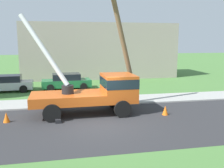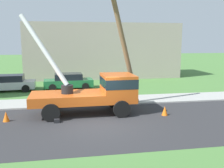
# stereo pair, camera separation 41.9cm
# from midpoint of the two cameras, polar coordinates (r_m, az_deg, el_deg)

# --- Properties ---
(ground_plane) EXTENTS (120.00, 120.00, 0.00)m
(ground_plane) POSITION_cam_midpoint_polar(r_m,az_deg,el_deg) (25.24, -7.04, -0.36)
(ground_plane) COLOR #477538
(road_asphalt) EXTENTS (80.00, 7.48, 0.01)m
(road_asphalt) POSITION_cam_midpoint_polar(r_m,az_deg,el_deg) (13.63, -3.17, -9.02)
(road_asphalt) COLOR #2B2B2D
(road_asphalt) RESTS_ON ground
(sidewalk_strip) EXTENTS (80.00, 2.66, 0.10)m
(sidewalk_strip) POSITION_cam_midpoint_polar(r_m,az_deg,el_deg) (18.46, -5.41, -3.89)
(sidewalk_strip) COLOR #9E9E99
(sidewalk_strip) RESTS_ON ground
(utility_truck) EXTENTS (6.81, 3.21, 5.98)m
(utility_truck) POSITION_cam_midpoint_polar(r_m,az_deg,el_deg) (15.37, -4.06, -1.46)
(utility_truck) COLOR #C65119
(utility_truck) RESTS_ON ground
(leaning_utility_pole) EXTENTS (3.10, 1.61, 8.71)m
(leaning_utility_pole) POSITION_cam_midpoint_polar(r_m,az_deg,el_deg) (16.83, 1.64, 10.01)
(leaning_utility_pole) COLOR brown
(leaning_utility_pole) RESTS_ON ground
(traffic_cone_ahead) EXTENTS (0.36, 0.36, 0.56)m
(traffic_cone_ahead) POSITION_cam_midpoint_polar(r_m,az_deg,el_deg) (15.46, 11.15, -5.85)
(traffic_cone_ahead) COLOR orange
(traffic_cone_ahead) RESTS_ON ground
(traffic_cone_behind) EXTENTS (0.36, 0.36, 0.56)m
(traffic_cone_behind) POSITION_cam_midpoint_polar(r_m,az_deg,el_deg) (15.06, -23.45, -6.91)
(traffic_cone_behind) COLOR orange
(traffic_cone_behind) RESTS_ON ground
(parked_sedan_silver) EXTENTS (4.48, 2.16, 1.42)m
(parked_sedan_silver) POSITION_cam_midpoint_polar(r_m,az_deg,el_deg) (23.94, -23.14, 0.11)
(parked_sedan_silver) COLOR #B7B7BF
(parked_sedan_silver) RESTS_ON ground
(parked_sedan_green) EXTENTS (4.49, 2.17, 1.42)m
(parked_sedan_green) POSITION_cam_midpoint_polar(r_m,az_deg,el_deg) (23.59, -10.72, 0.60)
(parked_sedan_green) COLOR #1E6638
(parked_sedan_green) RESTS_ON ground
(lowrise_building_backdrop) EXTENTS (18.00, 6.00, 6.40)m
(lowrise_building_backdrop) POSITION_cam_midpoint_polar(r_m,az_deg,el_deg) (31.46, -3.32, 7.55)
(lowrise_building_backdrop) COLOR #A5998C
(lowrise_building_backdrop) RESTS_ON ground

